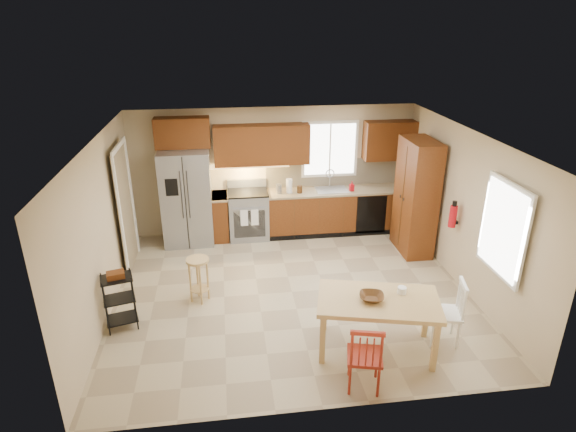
# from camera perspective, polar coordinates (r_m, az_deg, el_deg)

# --- Properties ---
(floor) EXTENTS (5.50, 5.50, 0.00)m
(floor) POSITION_cam_1_polar(r_m,az_deg,el_deg) (7.77, 0.47, -8.98)
(floor) COLOR tan
(floor) RESTS_ON ground
(ceiling) EXTENTS (5.50, 5.00, 0.02)m
(ceiling) POSITION_cam_1_polar(r_m,az_deg,el_deg) (6.80, 0.54, 9.25)
(ceiling) COLOR silver
(ceiling) RESTS_ON ground
(wall_back) EXTENTS (5.50, 0.02, 2.50)m
(wall_back) POSITION_cam_1_polar(r_m,az_deg,el_deg) (9.52, -1.64, 5.40)
(wall_back) COLOR #CCB793
(wall_back) RESTS_ON ground
(wall_front) EXTENTS (5.50, 0.02, 2.50)m
(wall_front) POSITION_cam_1_polar(r_m,az_deg,el_deg) (5.03, 4.63, -11.68)
(wall_front) COLOR #CCB793
(wall_front) RESTS_ON ground
(wall_left) EXTENTS (0.02, 5.00, 2.50)m
(wall_left) POSITION_cam_1_polar(r_m,az_deg,el_deg) (7.35, -21.23, -1.58)
(wall_left) COLOR #CCB793
(wall_left) RESTS_ON ground
(wall_right) EXTENTS (0.02, 5.00, 2.50)m
(wall_right) POSITION_cam_1_polar(r_m,az_deg,el_deg) (8.03, 20.32, 0.58)
(wall_right) COLOR #CCB793
(wall_right) RESTS_ON ground
(refrigerator) EXTENTS (0.92, 0.75, 1.82)m
(refrigerator) POSITION_cam_1_polar(r_m,az_deg,el_deg) (9.26, -11.89, 2.18)
(refrigerator) COLOR gray
(refrigerator) RESTS_ON floor
(range_stove) EXTENTS (0.76, 0.63, 0.92)m
(range_stove) POSITION_cam_1_polar(r_m,az_deg,el_deg) (9.46, -4.70, 0.12)
(range_stove) COLOR gray
(range_stove) RESTS_ON floor
(base_cabinet_narrow) EXTENTS (0.30, 0.60, 0.90)m
(base_cabinet_narrow) POSITION_cam_1_polar(r_m,az_deg,el_deg) (9.47, -8.02, -0.08)
(base_cabinet_narrow) COLOR brown
(base_cabinet_narrow) RESTS_ON floor
(base_cabinet_run) EXTENTS (2.92, 0.60, 0.90)m
(base_cabinet_run) POSITION_cam_1_polar(r_m,az_deg,el_deg) (9.73, 6.18, 0.65)
(base_cabinet_run) COLOR brown
(base_cabinet_run) RESTS_ON floor
(dishwasher) EXTENTS (0.60, 0.02, 0.78)m
(dishwasher) POSITION_cam_1_polar(r_m,az_deg,el_deg) (9.62, 9.82, 0.17)
(dishwasher) COLOR black
(dishwasher) RESTS_ON floor
(backsplash) EXTENTS (2.92, 0.03, 0.55)m
(backsplash) POSITION_cam_1_polar(r_m,az_deg,el_deg) (9.74, 5.97, 5.23)
(backsplash) COLOR beige
(backsplash) RESTS_ON wall_back
(upper_over_fridge) EXTENTS (1.00, 0.35, 0.55)m
(upper_over_fridge) POSITION_cam_1_polar(r_m,az_deg,el_deg) (9.12, -12.42, 9.63)
(upper_over_fridge) COLOR #5E2B0F
(upper_over_fridge) RESTS_ON wall_back
(upper_left_block) EXTENTS (1.80, 0.35, 0.75)m
(upper_left_block) POSITION_cam_1_polar(r_m,az_deg,el_deg) (9.18, -3.13, 8.44)
(upper_left_block) COLOR #5E2B0F
(upper_left_block) RESTS_ON wall_back
(upper_right_block) EXTENTS (1.00, 0.35, 0.75)m
(upper_right_block) POSITION_cam_1_polar(r_m,az_deg,el_deg) (9.69, 11.94, 8.76)
(upper_right_block) COLOR #5E2B0F
(upper_right_block) RESTS_ON wall_back
(window_back) EXTENTS (1.12, 0.04, 1.12)m
(window_back) POSITION_cam_1_polar(r_m,az_deg,el_deg) (9.57, 4.97, 7.90)
(window_back) COLOR white
(window_back) RESTS_ON wall_back
(sink) EXTENTS (0.62, 0.46, 0.16)m
(sink) POSITION_cam_1_polar(r_m,az_deg,el_deg) (9.54, 5.17, 2.88)
(sink) COLOR gray
(sink) RESTS_ON base_cabinet_run
(undercab_glow) EXTENTS (1.60, 0.30, 0.01)m
(undercab_glow) POSITION_cam_1_polar(r_m,az_deg,el_deg) (9.24, -4.93, 5.95)
(undercab_glow) COLOR #FFBF66
(undercab_glow) RESTS_ON wall_back
(soap_bottle) EXTENTS (0.09, 0.09, 0.19)m
(soap_bottle) POSITION_cam_1_polar(r_m,az_deg,el_deg) (9.49, 7.57, 3.53)
(soap_bottle) COLOR red
(soap_bottle) RESTS_ON base_cabinet_run
(paper_towel) EXTENTS (0.12, 0.12, 0.28)m
(paper_towel) POSITION_cam_1_polar(r_m,az_deg,el_deg) (9.29, 0.14, 3.59)
(paper_towel) COLOR white
(paper_towel) RESTS_ON base_cabinet_run
(canister_steel) EXTENTS (0.11, 0.11, 0.18)m
(canister_steel) POSITION_cam_1_polar(r_m,az_deg,el_deg) (9.28, -1.08, 3.25)
(canister_steel) COLOR gray
(canister_steel) RESTS_ON base_cabinet_run
(canister_wood) EXTENTS (0.10, 0.10, 0.14)m
(canister_wood) POSITION_cam_1_polar(r_m,az_deg,el_deg) (9.31, 1.39, 3.18)
(canister_wood) COLOR #4D2E14
(canister_wood) RESTS_ON base_cabinet_run
(pantry) EXTENTS (0.50, 0.95, 2.10)m
(pantry) POSITION_cam_1_polar(r_m,az_deg,el_deg) (8.97, 14.93, 2.17)
(pantry) COLOR brown
(pantry) RESTS_ON floor
(fire_extinguisher) EXTENTS (0.12, 0.12, 0.36)m
(fire_extinguisher) POSITION_cam_1_polar(r_m,az_deg,el_deg) (8.15, 18.96, -0.04)
(fire_extinguisher) COLOR red
(fire_extinguisher) RESTS_ON wall_right
(window_right) EXTENTS (0.04, 1.02, 1.32)m
(window_right) POSITION_cam_1_polar(r_m,az_deg,el_deg) (7.01, 24.19, -1.45)
(window_right) COLOR white
(window_right) RESTS_ON wall_right
(doorway) EXTENTS (0.04, 0.95, 2.10)m
(doorway) POSITION_cam_1_polar(r_m,az_deg,el_deg) (8.58, -18.74, 0.77)
(doorway) COLOR #8C7A59
(doorway) RESTS_ON wall_left
(dining_table) EXTENTS (1.69, 1.20, 0.75)m
(dining_table) POSITION_cam_1_polar(r_m,az_deg,el_deg) (6.49, 10.46, -12.56)
(dining_table) COLOR tan
(dining_table) RESTS_ON floor
(chair_red) EXTENTS (0.51, 0.51, 0.90)m
(chair_red) POSITION_cam_1_polar(r_m,az_deg,el_deg) (5.86, 9.09, -15.93)
(chair_red) COLOR maroon
(chair_red) RESTS_ON floor
(chair_white) EXTENTS (0.51, 0.51, 0.90)m
(chair_white) POSITION_cam_1_polar(r_m,az_deg,el_deg) (6.82, 18.13, -10.77)
(chair_white) COLOR white
(chair_white) RESTS_ON floor
(table_bowl) EXTENTS (0.38, 0.38, 0.08)m
(table_bowl) POSITION_cam_1_polar(r_m,az_deg,el_deg) (6.26, 9.86, -9.80)
(table_bowl) COLOR #4D2E14
(table_bowl) RESTS_ON dining_table
(table_jar) EXTENTS (0.13, 0.13, 0.13)m
(table_jar) POSITION_cam_1_polar(r_m,az_deg,el_deg) (6.45, 13.33, -8.73)
(table_jar) COLOR white
(table_jar) RESTS_ON dining_table
(bar_stool) EXTENTS (0.46, 0.46, 0.72)m
(bar_stool) POSITION_cam_1_polar(r_m,az_deg,el_deg) (7.51, -10.50, -7.45)
(bar_stool) COLOR tan
(bar_stool) RESTS_ON floor
(utility_cart) EXTENTS (0.48, 0.42, 0.83)m
(utility_cart) POSITION_cam_1_polar(r_m,az_deg,el_deg) (7.16, -19.32, -9.55)
(utility_cart) COLOR black
(utility_cart) RESTS_ON floor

